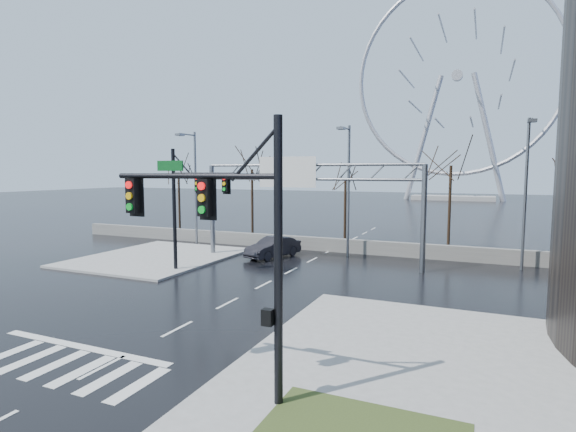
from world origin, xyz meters
The scene contains 17 objects.
ground centered at (0.00, 0.00, 0.00)m, with size 260.00×260.00×0.00m, color black.
sidewalk_right_ext centered at (10.00, 2.00, 0.07)m, with size 12.00×10.00×0.15m, color gray.
sidewalk_far centered at (-11.00, 12.00, 0.07)m, with size 10.00×12.00×0.15m, color gray.
barrier_wall centered at (0.00, 20.00, 0.55)m, with size 52.00×0.50×1.10m, color slate.
signal_mast_near centered at (5.14, -4.04, 4.87)m, with size 5.52×0.41×8.00m.
signal_mast_far centered at (-5.87, 8.96, 4.83)m, with size 4.72×0.41×8.00m.
sign_gantry centered at (-0.38, 14.96, 5.18)m, with size 16.36×0.40×7.60m.
streetlight_left centered at (-12.00, 18.16, 5.89)m, with size 0.50×2.55×10.00m.
streetlight_mid centered at (2.00, 18.16, 5.89)m, with size 0.50×2.55×10.00m.
streetlight_right centered at (14.00, 18.16, 5.89)m, with size 0.50×2.55×10.00m.
tree_far_left centered at (-18.00, 24.00, 5.57)m, with size 3.50×3.50×7.00m.
tree_left centered at (-9.00, 23.50, 5.98)m, with size 3.75×3.75×7.50m.
tree_center centered at (0.00, 24.50, 5.17)m, with size 3.25×3.25×6.50m.
tree_right centered at (9.00, 23.50, 6.22)m, with size 3.90×3.90×7.80m.
tree_far_right centered at (17.00, 24.00, 5.41)m, with size 3.40×3.40×6.80m.
ferris_wheel centered at (5.00, 95.00, 26.13)m, with size 45.00×6.00×50.91m.
car centered at (-3.09, 15.75, 0.78)m, with size 1.66×4.76×1.57m, color black.
Camera 1 is at (11.48, -14.76, 6.53)m, focal length 28.00 mm.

